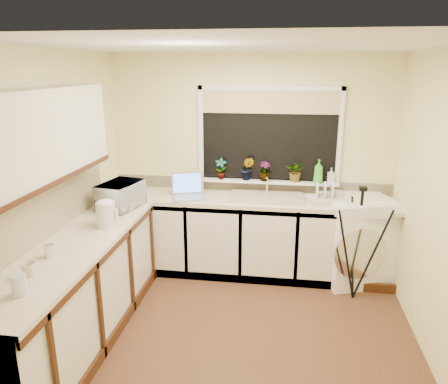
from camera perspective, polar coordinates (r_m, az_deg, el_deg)
floor at (r=4.05m, az=1.37°, el=-18.17°), size 3.20×3.20×0.00m
ceiling at (r=3.34m, az=1.67°, el=18.97°), size 3.20×3.20×0.00m
wall_back at (r=4.95m, az=3.60°, el=3.86°), size 3.20×0.00×3.20m
wall_front at (r=2.15m, az=-3.47°, el=-13.84°), size 3.20×0.00×3.20m
wall_left at (r=4.01m, az=-21.82°, el=-0.34°), size 0.00×3.00×3.00m
wall_right at (r=3.69m, az=27.06°, el=-2.43°), size 0.00×3.00×3.00m
base_cabinet_back at (r=4.94m, az=-0.65°, el=-5.82°), size 2.55×0.60×0.86m
base_cabinet_left at (r=3.93m, az=-18.86°, el=-12.98°), size 0.54×2.40×0.86m
worktop_back at (r=4.75m, az=3.21°, el=-1.00°), size 3.20×0.60×0.04m
worktop_left at (r=3.74m, az=-19.50°, el=-6.94°), size 0.60×2.40×0.04m
upper_cabinet at (r=3.43m, az=-24.20°, el=6.58°), size 0.28×1.90×0.70m
splashback_left at (r=3.79m, az=-23.71°, el=-3.10°), size 0.02×2.40×0.45m
splashback_back at (r=5.00m, az=3.53°, el=0.97°), size 3.20×0.02×0.14m
window_glass at (r=4.86m, az=6.02°, el=7.47°), size 1.50×0.02×1.00m
window_blind at (r=4.79m, az=6.15°, el=11.86°), size 1.50×0.02×0.25m
windowsill at (r=4.91m, az=5.82°, el=1.43°), size 1.60×0.14×0.03m
sink at (r=4.72m, az=5.64°, el=-0.72°), size 0.82×0.46×0.03m
faucet at (r=4.87m, az=5.78°, el=1.11°), size 0.03×0.03×0.24m
washing_machine at (r=4.95m, az=17.08°, el=-5.99°), size 0.83×0.82×0.95m
laptop at (r=4.76m, az=-4.76°, el=0.17°), size 0.43×0.40×0.27m
kettle at (r=4.00m, az=-15.48°, el=-2.98°), size 0.17×0.17×0.23m
dish_rack at (r=4.69m, az=13.44°, el=-1.02°), size 0.46×0.40×0.06m
tripod at (r=4.49m, az=17.42°, el=-6.66°), size 0.77×0.77×1.20m
glass_jug at (r=3.06m, az=-25.68°, el=-11.14°), size 0.10×0.10×0.14m
steel_jar at (r=3.55m, az=-22.30°, el=-7.28°), size 0.07×0.07×0.10m
microwave at (r=4.49m, az=-13.63°, el=-0.43°), size 0.41×0.54×0.27m
plant_a at (r=4.89m, az=-0.42°, el=3.11°), size 0.13×0.09×0.24m
plant_b at (r=4.86m, az=3.16°, el=3.13°), size 0.17×0.15×0.27m
plant_c at (r=4.85m, az=5.48°, el=2.78°), size 0.16×0.16×0.22m
plant_d at (r=4.86m, az=9.59°, el=2.72°), size 0.25×0.23×0.23m
soap_bottle_green at (r=4.85m, az=12.49°, el=2.73°), size 0.12×0.13×0.27m
soap_bottle_clear at (r=4.91m, az=14.10°, el=2.19°), size 0.08×0.08×0.17m
cup_back at (r=4.82m, az=14.90°, el=-0.42°), size 0.15×0.15×0.10m
cup_left at (r=3.30m, az=-24.64°, el=-9.40°), size 0.14×0.14×0.10m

